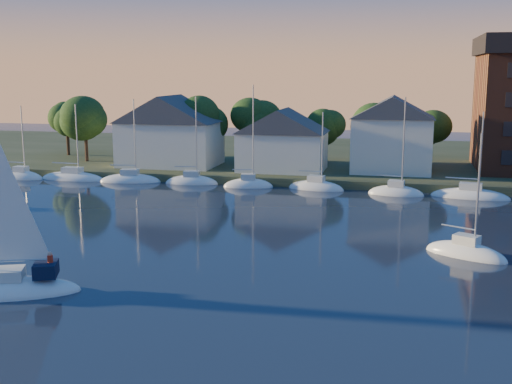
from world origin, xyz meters
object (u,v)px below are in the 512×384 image
(clubhouse_east, at_px, (392,133))
(drifting_sailboat_right, at_px, (466,255))
(clubhouse_west, at_px, (170,130))
(clubhouse_centre, at_px, (283,139))
(hero_sailboat, at_px, (5,285))

(clubhouse_east, height_order, drifting_sailboat_right, clubhouse_east)
(clubhouse_west, distance_m, clubhouse_centre, 16.05)
(hero_sailboat, distance_m, drifting_sailboat_right, 32.97)
(clubhouse_east, bearing_deg, clubhouse_centre, -171.87)
(clubhouse_west, bearing_deg, clubhouse_east, 1.91)
(hero_sailboat, bearing_deg, clubhouse_centre, -122.16)
(drifting_sailboat_right, bearing_deg, clubhouse_east, 129.00)
(clubhouse_west, bearing_deg, clubhouse_centre, -3.58)
(clubhouse_west, xyz_separation_m, clubhouse_centre, (16.00, -1.00, -0.80))
(clubhouse_east, relative_size, hero_sailboat, 0.70)
(hero_sailboat, bearing_deg, clubhouse_west, -103.60)
(clubhouse_centre, xyz_separation_m, hero_sailboat, (-8.54, -48.51, -4.52))
(clubhouse_centre, relative_size, drifting_sailboat_right, 1.10)
(clubhouse_west, height_order, clubhouse_centre, clubhouse_west)
(clubhouse_west, distance_m, hero_sailboat, 50.35)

